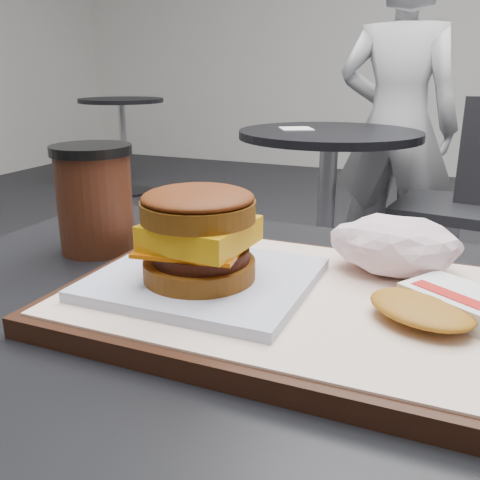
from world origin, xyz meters
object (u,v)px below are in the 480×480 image
at_px(serving_tray, 282,300).
at_px(hash_brown, 445,306).
at_px(breakfast_sandwich, 201,246).
at_px(neighbor_table, 327,182).
at_px(crumpled_wrapper, 395,245).
at_px(neighbor_chair, 475,197).
at_px(patron, 396,127).
at_px(coffee_cup, 95,195).

height_order(serving_tray, hash_brown, hash_brown).
bearing_deg(serving_tray, hash_brown, -1.91).
relative_size(serving_tray, breakfast_sandwich, 1.99).
relative_size(hash_brown, neighbor_table, 0.18).
distance_m(crumpled_wrapper, neighbor_table, 1.62).
relative_size(neighbor_table, neighbor_chair, 0.85).
distance_m(crumpled_wrapper, patron, 2.00).
xyz_separation_m(breakfast_sandwich, neighbor_chair, (0.25, 1.77, -0.32)).
bearing_deg(neighbor_table, crumpled_wrapper, -73.89).
relative_size(hash_brown, crumpled_wrapper, 1.12).
relative_size(hash_brown, coffee_cup, 1.08).
height_order(hash_brown, neighbor_table, hash_brown).
relative_size(serving_tray, neighbor_table, 0.51).
height_order(serving_tray, neighbor_table, serving_tray).
distance_m(serving_tray, hash_brown, 0.14).
bearing_deg(neighbor_table, patron, 66.61).
distance_m(serving_tray, coffee_cup, 0.27).
distance_m(serving_tray, neighbor_table, 1.68).
relative_size(coffee_cup, neighbor_chair, 0.14).
xyz_separation_m(serving_tray, patron, (-0.17, 2.06, -0.05)).
bearing_deg(neighbor_chair, crumpled_wrapper, -93.42).
distance_m(breakfast_sandwich, neighbor_chair, 1.82).
distance_m(coffee_cup, neighbor_table, 1.58).
bearing_deg(hash_brown, neighbor_chair, 88.45).
relative_size(crumpled_wrapper, neighbor_table, 0.16).
relative_size(breakfast_sandwich, patron, 0.13).
height_order(coffee_cup, patron, patron).
relative_size(crumpled_wrapper, patron, 0.08).
bearing_deg(breakfast_sandwich, hash_brown, 5.20).
relative_size(coffee_cup, neighbor_table, 0.17).
bearing_deg(hash_brown, neighbor_table, 106.94).
bearing_deg(crumpled_wrapper, serving_tray, -134.53).
bearing_deg(serving_tray, breakfast_sandwich, -161.55).
bearing_deg(coffee_cup, serving_tray, -15.68).
distance_m(crumpled_wrapper, neighbor_chair, 1.69).
bearing_deg(coffee_cup, neighbor_table, 93.75).
bearing_deg(crumpled_wrapper, hash_brown, -60.14).
distance_m(serving_tray, neighbor_chair, 1.78).
distance_m(breakfast_sandwich, crumpled_wrapper, 0.19).
relative_size(serving_tray, patron, 0.26).
relative_size(breakfast_sandwich, crumpled_wrapper, 1.58).
bearing_deg(hash_brown, crumpled_wrapper, 119.86).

